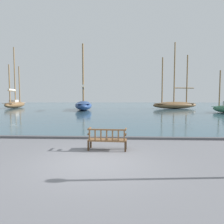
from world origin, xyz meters
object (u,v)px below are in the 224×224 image
object	(u,v)px
sailboat_distant_harbor	(15,103)
sailboat_nearest_starboard	(83,104)
park_bench	(107,139)
sailboat_mid_starboard	(175,104)

from	to	relation	value
sailboat_distant_harbor	sailboat_nearest_starboard	bearing A→B (deg)	-22.18
park_bench	sailboat_distant_harbor	size ratio (longest dim) A/B	0.13
park_bench	sailboat_mid_starboard	size ratio (longest dim) A/B	0.13
sailboat_mid_starboard	sailboat_nearest_starboard	bearing A→B (deg)	-163.97
sailboat_nearest_starboard	sailboat_distant_harbor	xyz separation A→B (m)	(-15.60, 6.36, 0.02)
park_bench	sailboat_distant_harbor	xyz separation A→B (m)	(-21.53, 32.51, 0.58)
sailboat_nearest_starboard	park_bench	bearing A→B (deg)	-77.23
sailboat_mid_starboard	sailboat_distant_harbor	world-z (taller)	sailboat_mid_starboard
sailboat_nearest_starboard	sailboat_distant_harbor	distance (m)	16.84
park_bench	sailboat_mid_starboard	distance (m)	32.96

